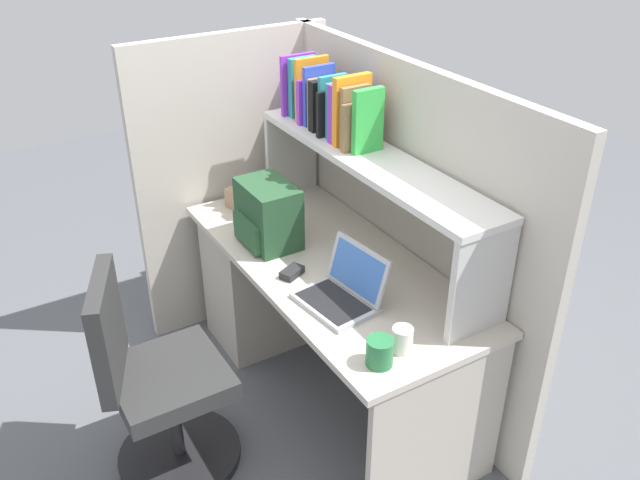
% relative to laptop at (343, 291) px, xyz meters
% --- Properties ---
extents(ground_plane, '(8.00, 8.00, 0.00)m').
position_rel_laptop_xyz_m(ground_plane, '(-0.28, 0.11, -0.78)').
color(ground_plane, '#595B60').
extents(desk, '(1.60, 0.70, 0.73)m').
position_rel_laptop_xyz_m(desk, '(-0.67, 0.11, -0.38)').
color(desk, beige).
rests_on(desk, ground_plane).
extents(cubicle_partition_rear, '(1.84, 0.05, 1.55)m').
position_rel_laptop_xyz_m(cubicle_partition_rear, '(-0.28, 0.49, -0.01)').
color(cubicle_partition_rear, '#BCB5A8').
rests_on(cubicle_partition_rear, ground_plane).
extents(cubicle_partition_left, '(0.05, 1.06, 1.55)m').
position_rel_laptop_xyz_m(cubicle_partition_left, '(-1.13, 0.06, -0.01)').
color(cubicle_partition_left, '#BCB5A8').
rests_on(cubicle_partition_left, ground_plane).
extents(overhead_hutch, '(1.44, 0.28, 0.45)m').
position_rel_laptop_xyz_m(overhead_hutch, '(-0.28, 0.31, 0.30)').
color(overhead_hutch, beige).
rests_on(overhead_hutch, desk).
extents(reference_books_on_shelf, '(0.59, 0.19, 0.30)m').
position_rel_laptop_xyz_m(reference_books_on_shelf, '(-0.61, 0.32, 0.53)').
color(reference_books_on_shelf, purple).
rests_on(reference_books_on_shelf, overhead_hutch).
extents(laptop, '(0.34, 0.30, 0.22)m').
position_rel_laptop_xyz_m(laptop, '(0.00, 0.00, 0.00)').
color(laptop, '#B7BABF').
rests_on(laptop, desk).
extents(backpack, '(0.30, 0.23, 0.29)m').
position_rel_laptop_xyz_m(backpack, '(-0.57, -0.04, 0.09)').
color(backpack, '#264C2D').
rests_on(backpack, desk).
extents(computer_mouse, '(0.10, 0.12, 0.03)m').
position_rel_laptop_xyz_m(computer_mouse, '(-0.27, -0.08, -0.03)').
color(computer_mouse, '#262628').
rests_on(computer_mouse, desk).
extents(paper_cup, '(0.08, 0.08, 0.10)m').
position_rel_laptop_xyz_m(paper_cup, '(0.36, 0.02, -0.00)').
color(paper_cup, white).
rests_on(paper_cup, desk).
extents(tissue_box, '(0.24, 0.17, 0.10)m').
position_rel_laptop_xyz_m(tissue_box, '(-0.90, 0.02, -0.00)').
color(tissue_box, '#9E7F60').
rests_on(tissue_box, desk).
extents(snack_canister, '(0.10, 0.10, 0.10)m').
position_rel_laptop_xyz_m(snack_canister, '(0.38, -0.10, 0.00)').
color(snack_canister, '#26723F').
rests_on(snack_canister, desk).
extents(office_chair, '(0.53, 0.55, 0.93)m').
position_rel_laptop_xyz_m(office_chair, '(-0.26, -0.72, -0.39)').
color(office_chair, black).
rests_on(office_chair, ground_plane).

